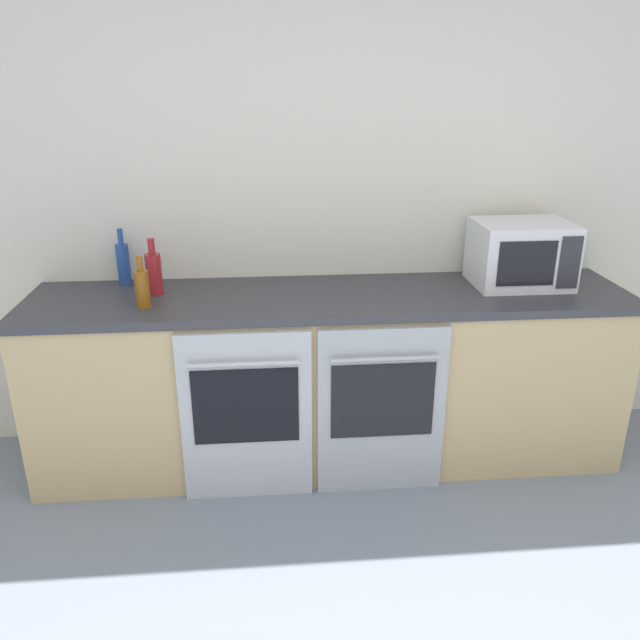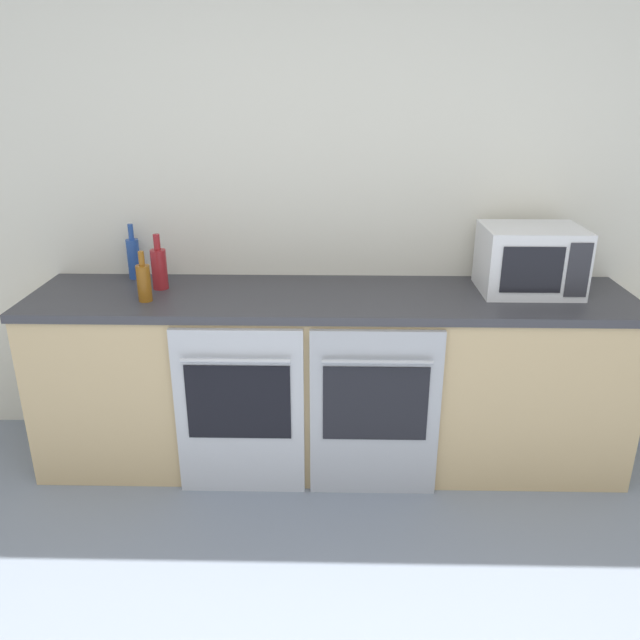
% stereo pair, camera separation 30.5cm
% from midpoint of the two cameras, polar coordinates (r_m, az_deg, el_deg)
% --- Properties ---
extents(wall_back, '(10.00, 0.06, 2.60)m').
position_cam_midpoint_polar(wall_back, '(3.24, -2.32, 11.05)').
color(wall_back, silver).
rests_on(wall_back, ground_plane).
extents(counter_back, '(2.91, 0.64, 0.90)m').
position_cam_midpoint_polar(counter_back, '(3.18, -1.80, -5.30)').
color(counter_back, tan).
rests_on(counter_back, ground_plane).
extents(oven_left, '(0.60, 0.06, 0.84)m').
position_cam_midpoint_polar(oven_left, '(2.91, -9.78, -8.76)').
color(oven_left, '#B7BABF').
rests_on(oven_left, ground_plane).
extents(oven_right, '(0.60, 0.06, 0.84)m').
position_cam_midpoint_polar(oven_right, '(2.92, 2.66, -8.36)').
color(oven_right, '#A8AAAF').
rests_on(oven_right, ground_plane).
extents(microwave, '(0.46, 0.36, 0.32)m').
position_cam_midpoint_polar(microwave, '(3.22, 15.35, 5.83)').
color(microwave, silver).
rests_on(microwave, counter_back).
extents(bottle_blue, '(0.06, 0.06, 0.29)m').
position_cam_midpoint_polar(bottle_blue, '(3.32, -20.09, 4.89)').
color(bottle_blue, '#234793').
rests_on(bottle_blue, counter_back).
extents(bottle_red, '(0.08, 0.08, 0.27)m').
position_cam_midpoint_polar(bottle_red, '(3.12, -17.69, 4.11)').
color(bottle_red, maroon).
rests_on(bottle_red, counter_back).
extents(bottle_amber, '(0.06, 0.06, 0.24)m').
position_cam_midpoint_polar(bottle_amber, '(2.96, -18.84, 2.78)').
color(bottle_amber, '#8C5114').
rests_on(bottle_amber, counter_back).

